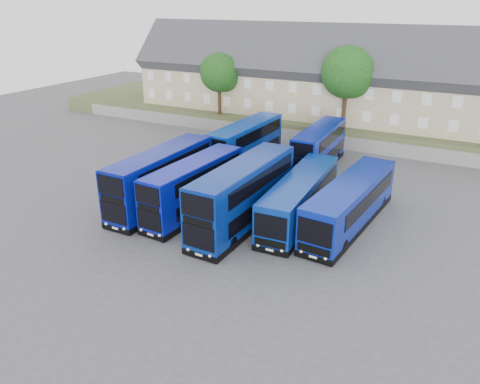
% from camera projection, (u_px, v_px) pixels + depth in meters
% --- Properties ---
extents(ground, '(120.00, 120.00, 0.00)m').
position_uv_depth(ground, '(215.00, 230.00, 34.48)').
color(ground, '#4C4C51').
rests_on(ground, ground).
extents(retaining_wall, '(70.00, 0.40, 1.50)m').
position_uv_depth(retaining_wall, '(321.00, 140.00, 53.82)').
color(retaining_wall, slate).
rests_on(retaining_wall, ground).
extents(earth_bank, '(80.00, 20.00, 2.00)m').
position_uv_depth(earth_bank, '(345.00, 119.00, 61.90)').
color(earth_bank, '#494E2B').
rests_on(earth_bank, ground).
extents(terrace_row, '(48.00, 10.40, 11.20)m').
position_uv_depth(terrace_row, '(316.00, 79.00, 57.77)').
color(terrace_row, tan).
rests_on(terrace_row, earth_bank).
extents(dd_front_left, '(2.76, 11.52, 4.57)m').
position_uv_depth(dd_front_left, '(161.00, 180.00, 37.80)').
color(dd_front_left, '#071181').
rests_on(dd_front_left, ground).
extents(dd_front_mid, '(3.08, 10.74, 4.21)m').
position_uv_depth(dd_front_mid, '(194.00, 189.00, 36.48)').
color(dd_front_mid, '#08139E').
rests_on(dd_front_mid, ground).
extents(dd_front_right, '(3.11, 12.03, 4.75)m').
position_uv_depth(dd_front_right, '(243.00, 196.00, 34.40)').
color(dd_front_right, navy).
rests_on(dd_front_right, ground).
extents(dd_rear_left, '(3.02, 11.28, 4.45)m').
position_uv_depth(dd_rear_left, '(246.00, 146.00, 46.54)').
color(dd_rear_left, '#0833A4').
rests_on(dd_rear_left, ground).
extents(dd_rear_right, '(2.58, 10.54, 4.17)m').
position_uv_depth(dd_rear_right, '(319.00, 149.00, 46.09)').
color(dd_rear_right, '#081CA2').
rests_on(dd_rear_right, ground).
extents(coach_east_a, '(3.18, 12.50, 3.39)m').
position_uv_depth(coach_east_a, '(300.00, 199.00, 35.61)').
color(coach_east_a, navy).
rests_on(coach_east_a, ground).
extents(coach_east_b, '(3.82, 12.98, 3.50)m').
position_uv_depth(coach_east_b, '(350.00, 204.00, 34.54)').
color(coach_east_b, '#081E99').
rests_on(coach_east_b, ground).
extents(tree_west, '(4.80, 4.80, 7.65)m').
position_uv_depth(tree_west, '(221.00, 74.00, 58.24)').
color(tree_west, '#382314').
rests_on(tree_west, earth_bank).
extents(tree_mid, '(5.76, 5.76, 9.18)m').
position_uv_depth(tree_mid, '(349.00, 74.00, 51.40)').
color(tree_mid, '#382314').
rests_on(tree_mid, earth_bank).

